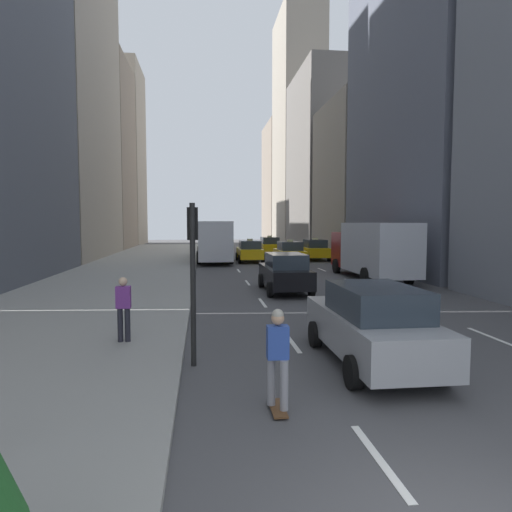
# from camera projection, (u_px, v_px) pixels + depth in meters

# --- Properties ---
(sidewalk_left) EXTENTS (8.00, 66.00, 0.15)m
(sidewalk_left) POSITION_uv_depth(u_px,v_px,m) (135.00, 269.00, 30.08)
(sidewalk_left) COLOR gray
(sidewalk_left) RESTS_ON ground
(lane_markings) EXTENTS (5.72, 56.00, 0.01)m
(lane_markings) POSITION_uv_depth(u_px,v_px,m) (289.00, 275.00, 27.24)
(lane_markings) COLOR white
(lane_markings) RESTS_ON ground
(building_row_left) EXTENTS (6.00, 70.68, 36.99)m
(building_row_left) POSITION_uv_depth(u_px,v_px,m) (38.00, 37.00, 32.26)
(building_row_left) COLOR slate
(building_row_left) RESTS_ON ground
(building_row_right) EXTENTS (6.00, 86.24, 34.29)m
(building_row_right) POSITION_uv_depth(u_px,v_px,m) (347.00, 121.00, 45.67)
(building_row_right) COLOR gray
(building_row_right) RESTS_ON ground
(taxi_lead) EXTENTS (2.02, 4.40, 1.87)m
(taxi_lead) POSITION_uv_depth(u_px,v_px,m) (250.00, 251.00, 36.46)
(taxi_lead) COLOR yellow
(taxi_lead) RESTS_ON ground
(taxi_second) EXTENTS (2.02, 4.40, 1.87)m
(taxi_second) POSITION_uv_depth(u_px,v_px,m) (269.00, 246.00, 44.83)
(taxi_second) COLOR yellow
(taxi_second) RESTS_ON ground
(taxi_third) EXTENTS (2.02, 4.40, 1.87)m
(taxi_third) POSITION_uv_depth(u_px,v_px,m) (289.00, 253.00, 34.52)
(taxi_third) COLOR yellow
(taxi_third) RESTS_ON ground
(taxi_fourth) EXTENTS (2.02, 4.40, 1.87)m
(taxi_fourth) POSITION_uv_depth(u_px,v_px,m) (314.00, 250.00, 38.27)
(taxi_fourth) COLOR yellow
(taxi_fourth) RESTS_ON ground
(sedan_black_near) EXTENTS (2.02, 4.78, 1.80)m
(sedan_black_near) POSITION_uv_depth(u_px,v_px,m) (372.00, 324.00, 10.14)
(sedan_black_near) COLOR #9EA0A5
(sedan_black_near) RESTS_ON ground
(sedan_silver_behind) EXTENTS (2.02, 4.78, 1.77)m
(sedan_silver_behind) POSITION_uv_depth(u_px,v_px,m) (285.00, 272.00, 20.80)
(sedan_silver_behind) COLOR black
(sedan_silver_behind) RESTS_ON ground
(city_bus) EXTENTS (2.80, 11.61, 3.25)m
(city_bus) POSITION_uv_depth(u_px,v_px,m) (214.00, 239.00, 37.85)
(city_bus) COLOR silver
(city_bus) RESTS_ON ground
(box_truck) EXTENTS (2.58, 8.40, 3.15)m
(box_truck) POSITION_uv_depth(u_px,v_px,m) (372.00, 249.00, 25.24)
(box_truck) COLOR maroon
(box_truck) RESTS_ON ground
(skateboarder) EXTENTS (0.36, 0.80, 1.75)m
(skateboarder) POSITION_uv_depth(u_px,v_px,m) (278.00, 355.00, 7.62)
(skateboarder) COLOR brown
(skateboarder) RESTS_ON ground
(pedestrian_mid_block) EXTENTS (0.36, 0.22, 1.65)m
(pedestrian_mid_block) POSITION_uv_depth(u_px,v_px,m) (124.00, 306.00, 11.54)
(pedestrian_mid_block) COLOR #23232D
(pedestrian_mid_block) RESTS_ON sidewalk_left
(traffic_light_pole) EXTENTS (0.24, 0.42, 3.60)m
(traffic_light_pole) POSITION_uv_depth(u_px,v_px,m) (193.00, 257.00, 10.03)
(traffic_light_pole) COLOR black
(traffic_light_pole) RESTS_ON ground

